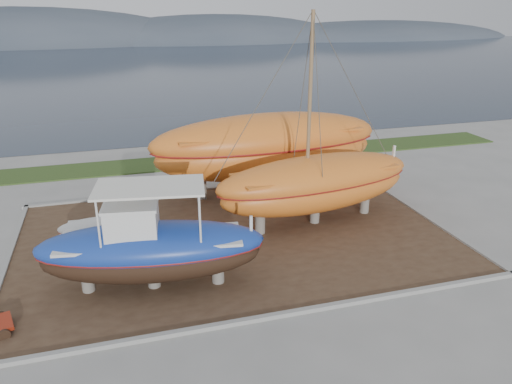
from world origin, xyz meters
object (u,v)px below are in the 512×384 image
object	(u,v)px
orange_bare_hull	(267,154)
blue_caique	(151,238)
white_dinghy	(105,231)
orange_sailboat	(319,124)

from	to	relation	value
orange_bare_hull	blue_caique	bearing A→B (deg)	-132.75
white_dinghy	orange_bare_hull	world-z (taller)	orange_bare_hull
white_dinghy	blue_caique	bearing A→B (deg)	-64.45
orange_sailboat	orange_bare_hull	size ratio (longest dim) A/B	0.78
blue_caique	orange_sailboat	size ratio (longest dim) A/B	0.82
blue_caique	white_dinghy	size ratio (longest dim) A/B	2.12
orange_bare_hull	white_dinghy	bearing A→B (deg)	-156.50
orange_bare_hull	orange_sailboat	bearing A→B (deg)	-82.85
white_dinghy	orange_sailboat	xyz separation A→B (m)	(9.24, -0.44, 4.05)
blue_caique	white_dinghy	bearing A→B (deg)	120.85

